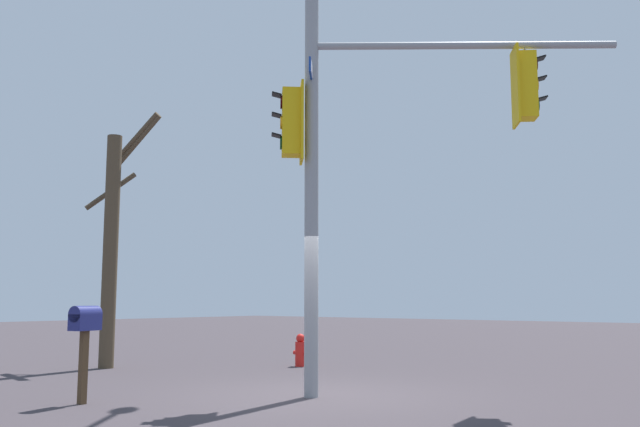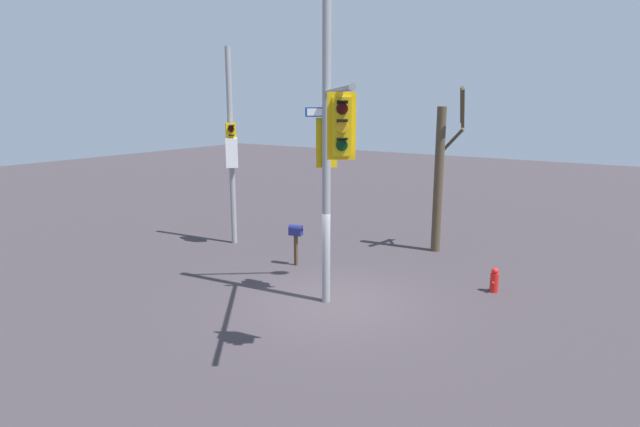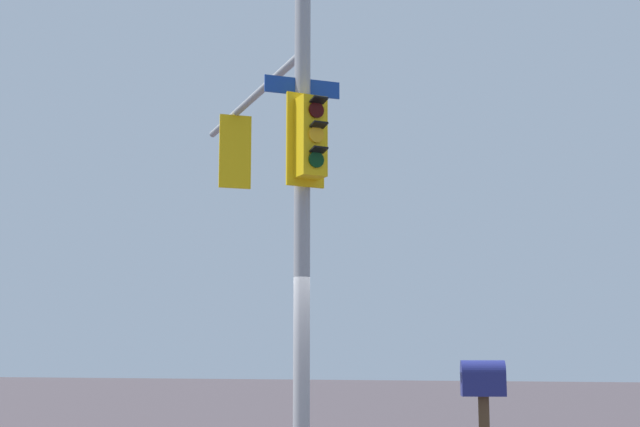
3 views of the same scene
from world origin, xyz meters
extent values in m
plane|color=#3B3439|center=(0.00, 0.00, 0.00)|extent=(80.00, 80.00, 0.00)
cylinder|color=gray|center=(0.06, -0.15, 4.75)|extent=(0.22, 0.22, 9.50)
cylinder|color=gray|center=(2.03, 1.38, 5.66)|extent=(4.02, 3.16, 0.12)
cube|color=gold|center=(2.83, 2.00, 4.96)|extent=(0.45, 0.47, 1.10)
cube|color=gold|center=(2.69, 1.91, 4.96)|extent=(0.34, 0.49, 1.30)
cylinder|color=#2F0403|center=(2.97, 2.09, 5.30)|extent=(0.15, 0.20, 0.22)
cube|color=black|center=(3.03, 2.13, 5.42)|extent=(0.25, 0.26, 0.06)
cylinder|color=#F2A814|center=(2.97, 2.09, 4.96)|extent=(0.15, 0.20, 0.22)
cube|color=black|center=(3.03, 2.13, 5.08)|extent=(0.25, 0.26, 0.06)
cylinder|color=black|center=(2.97, 2.09, 4.62)|extent=(0.15, 0.20, 0.22)
cube|color=black|center=(3.03, 2.13, 4.74)|extent=(0.25, 0.26, 0.06)
cylinder|color=gray|center=(2.83, 2.00, 5.59)|extent=(0.04, 0.04, 0.15)
cube|color=gold|center=(-0.20, -0.36, 4.37)|extent=(0.47, 0.47, 1.10)
cube|color=gold|center=(-0.08, -0.24, 4.37)|extent=(0.41, 0.43, 1.30)
cylinder|color=#2F0403|center=(-0.32, -0.47, 4.71)|extent=(0.17, 0.18, 0.22)
cube|color=black|center=(-0.38, -0.52, 4.83)|extent=(0.26, 0.26, 0.06)
cylinder|color=#F2A814|center=(-0.32, -0.47, 4.37)|extent=(0.17, 0.18, 0.22)
cube|color=black|center=(-0.38, -0.52, 4.49)|extent=(0.26, 0.26, 0.06)
cylinder|color=black|center=(-0.32, -0.47, 4.03)|extent=(0.17, 0.18, 0.22)
cube|color=black|center=(-0.38, -0.52, 4.15)|extent=(0.26, 0.26, 0.06)
cube|color=navy|center=(0.06, -0.15, 5.17)|extent=(0.68, 0.90, 0.24)
cube|color=white|center=(0.07, -0.14, 5.17)|extent=(0.60, 0.81, 0.18)
cylinder|color=red|center=(-3.27, 3.51, 0.28)|extent=(0.24, 0.24, 0.55)
sphere|color=red|center=(-3.27, 3.51, 0.63)|extent=(0.20, 0.20, 0.20)
cylinder|color=red|center=(-3.41, 3.51, 0.30)|extent=(0.10, 0.09, 0.09)
cylinder|color=red|center=(-3.13, 3.51, 0.30)|extent=(0.10, 0.09, 0.09)
cube|color=#4C3823|center=(-2.09, -2.77, 0.53)|extent=(0.10, 0.10, 1.05)
cube|color=navy|center=(-2.09, -2.77, 1.17)|extent=(0.33, 0.48, 0.24)
cylinder|color=navy|center=(-2.09, -2.77, 1.29)|extent=(0.33, 0.48, 0.24)
cylinder|color=#4C3E2C|center=(-6.37, 0.50, 2.63)|extent=(0.33, 0.33, 5.26)
cylinder|color=#4C3E2C|center=(-6.84, 0.77, 4.05)|extent=(0.67, 1.06, 0.97)
cylinder|color=#4C3E2C|center=(-6.55, 1.14, 5.30)|extent=(1.39, 0.50, 1.28)
cylinder|color=#4C3E2C|center=(-6.56, 1.18, 5.18)|extent=(1.47, 0.53, 1.41)
camera|label=1|loc=(6.88, -8.45, 1.49)|focal=38.01mm
camera|label=2|loc=(11.34, 7.20, 5.43)|focal=28.94mm
camera|label=3|loc=(-11.34, -3.76, 1.46)|focal=49.77mm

